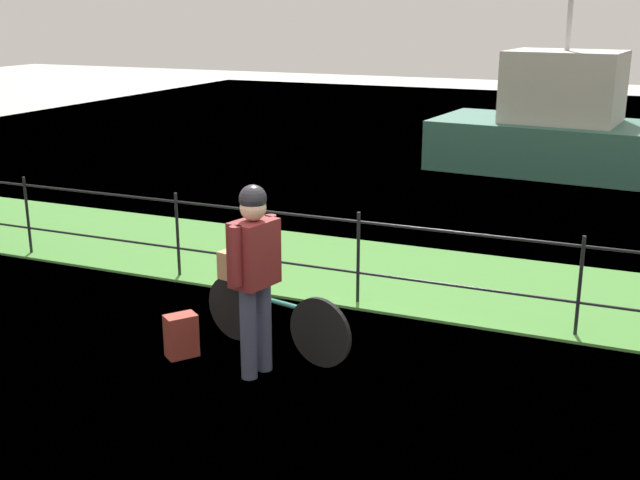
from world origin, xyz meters
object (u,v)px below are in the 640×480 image
terrier_dog (244,244)px  wooden_crate (243,265)px  cyclist_person (254,264)px  backpack_on_paving (181,336)px  moored_boat_mid (560,129)px  bicycle_main (274,317)px

terrier_dog → wooden_crate: bearing=167.0°
terrier_dog → cyclist_person: (0.40, -0.55, 0.02)m
cyclist_person → backpack_on_paving: size_ratio=4.21×
terrier_dog → moored_boat_mid: (1.61, 9.69, -0.15)m
terrier_dog → moored_boat_mid: size_ratio=0.07×
cyclist_person → moored_boat_mid: size_ratio=0.34×
wooden_crate → moored_boat_mid: (1.64, 9.69, 0.05)m
terrier_dog → backpack_on_paving: (-0.40, -0.51, -0.78)m
backpack_on_paving → terrier_dog: bearing=-2.2°
backpack_on_paving → moored_boat_mid: moored_boat_mid is taller
bicycle_main → wooden_crate: (-0.36, 0.08, 0.43)m
moored_boat_mid → backpack_on_paving: bearing=-101.2°
backpack_on_paving → moored_boat_mid: size_ratio=0.08×
terrier_dog → cyclist_person: 0.68m
bicycle_main → wooden_crate: size_ratio=4.20×
terrier_dog → bicycle_main: bearing=-13.0°
bicycle_main → terrier_dog: terrier_dog is taller
bicycle_main → cyclist_person: (0.06, -0.48, 0.66)m
bicycle_main → terrier_dog: 0.72m
wooden_crate → terrier_dog: bearing=-13.0°
wooden_crate → cyclist_person: cyclist_person is taller
bicycle_main → moored_boat_mid: 9.87m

